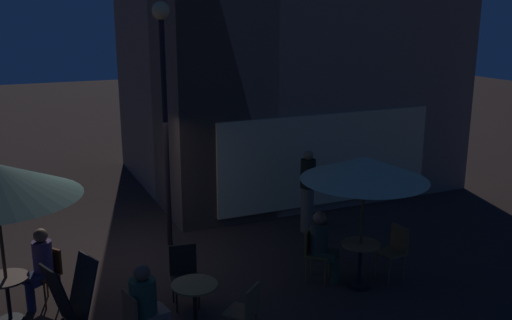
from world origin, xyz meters
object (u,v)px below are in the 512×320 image
Objects in this scene: cafe_table_2 at (195,299)px; patron_standing_3 at (308,191)px; patio_umbrella_0 at (364,169)px; cafe_chair_0 at (314,249)px; cafe_chair_2 at (48,269)px; cafe_chair_4 at (184,270)px; menu_sandwich_board at (71,292)px; cafe_table_0 at (360,257)px; patron_seated_1 at (40,263)px; cafe_chair_3 at (246,309)px; cafe_table_1 at (7,291)px; street_lamp_near_corner at (164,81)px; cafe_chair_5 at (138,316)px; patron_seated_0 at (322,242)px; cafe_chair_1 at (395,247)px; patron_seated_2 at (147,301)px.

patron_standing_3 is (3.40, 2.81, 0.37)m from cafe_table_2.
patio_umbrella_0 reaches higher than cafe_chair_0.
cafe_chair_2 is 2.18m from cafe_chair_4.
menu_sandwich_board reaches higher than cafe_table_0.
patron_seated_1 is (-4.93, 1.54, -1.36)m from patio_umbrella_0.
cafe_chair_3 is 0.72× the size of patron_seated_1.
street_lamp_near_corner is at bearing 32.10° from cafe_table_1.
patio_umbrella_0 is 2.60× the size of cafe_chair_2.
cafe_chair_4 is (1.71, -0.09, 0.07)m from menu_sandwich_board.
cafe_chair_5 is 3.48m from patron_seated_0.
cafe_chair_4 reaches higher than cafe_chair_5.
cafe_chair_4 is (-0.42, 1.51, 0.01)m from cafe_chair_3.
patron_seated_1 is at bearing -85.59° from patron_standing_3.
cafe_chair_0 reaches higher than cafe_table_1.
patron_seated_1 is (-0.11, -0.08, 0.17)m from cafe_chair_2.
cafe_chair_4 is at bearing 166.87° from cafe_table_0.
patron_seated_1 is at bearing 5.68° from cafe_chair_3.
cafe_table_0 is at bearing -5.53° from cafe_chair_5.
menu_sandwich_board is 1.07× the size of cafe_chair_3.
cafe_chair_5 is (-3.27, -0.95, -0.02)m from cafe_chair_0.
cafe_table_0 is 0.84× the size of cafe_chair_1.
cafe_chair_3 is 0.72× the size of patron_seated_0.
cafe_table_2 is at bearing -175.82° from cafe_table_0.
cafe_table_2 is 0.81× the size of cafe_chair_1.
cafe_chair_1 is 5.80m from cafe_chair_2.
menu_sandwich_board reaches higher than cafe_chair_1.
patron_seated_2 is (-4.47, -0.43, 0.16)m from cafe_chair_1.
patron_seated_1 is 0.72× the size of patron_standing_3.
cafe_table_1 is 0.97× the size of cafe_table_2.
patron_seated_0 reaches higher than cafe_chair_2.
cafe_chair_1 is at bearing 127.76° from cafe_chair_2.
patron_seated_2 reaches higher than cafe_table_2.
cafe_table_1 is at bearing 15.56° from cafe_chair_3.
cafe_chair_4 is (0.11, 0.88, 0.04)m from cafe_table_2.
menu_sandwich_board is 0.91m from cafe_chair_2.
street_lamp_near_corner is 5.18× the size of cafe_chair_3.
street_lamp_near_corner reaches higher than cafe_table_2.
patron_seated_2 reaches higher than cafe_chair_3.
patron_seated_0 reaches higher than cafe_table_1.
cafe_table_0 is 3.86m from cafe_chair_5.
cafe_chair_1 is 4.50m from patron_seated_2.
cafe_chair_2 is 0.50× the size of patron_standing_3.
cafe_table_1 is 6.04m from patron_standing_3.
cafe_table_0 is 0.88× the size of cafe_chair_5.
cafe_chair_5 is at bearing 0.55° from cafe_chair_1.
cafe_table_0 is 1.54m from patio_umbrella_0.
patron_seated_2 is 0.72× the size of patron_standing_3.
patio_umbrella_0 is at bearing -51.42° from street_lamp_near_corner.
cafe_chair_2 is 0.22m from patron_seated_1.
cafe_chair_1 is at bearing 5.16° from patio_umbrella_0.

